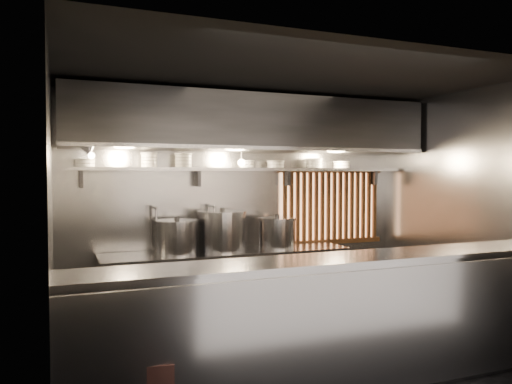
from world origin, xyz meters
TOP-DOWN VIEW (x-y plane):
  - floor at (0.00, 0.00)m, footprint 4.50×4.50m
  - ceiling at (0.00, 0.00)m, footprint 4.50×4.50m
  - wall_back at (0.00, 1.50)m, footprint 4.50×0.00m
  - wall_left at (-2.25, 0.00)m, footprint 0.00×3.00m
  - wall_right at (2.25, 0.00)m, footprint 0.00×3.00m
  - serving_counter at (0.00, -0.96)m, footprint 4.50×0.56m
  - cooking_bench at (-0.30, 1.13)m, footprint 3.00×0.70m
  - bowl_shelf at (0.00, 1.32)m, footprint 4.40×0.34m
  - exhaust_hood at (0.00, 1.10)m, footprint 4.40×0.81m
  - wood_screen at (1.30, 1.45)m, footprint 1.56×0.09m
  - faucet_left at (-1.15, 1.37)m, footprint 0.04×0.30m
  - faucet_right at (-0.45, 1.37)m, footprint 0.04×0.30m
  - heat_lamp at (-1.90, 0.85)m, footprint 0.25×0.35m
  - pendant_bulb at (-0.10, 1.20)m, footprint 0.09×0.09m
  - stock_pot_left at (-0.92, 1.11)m, footprint 0.58×0.58m
  - stock_pot_mid at (-0.36, 1.17)m, footprint 0.65×0.65m
  - stock_pot_right at (0.34, 1.12)m, footprint 0.57×0.57m
  - bowl_stack_0 at (-1.91, 1.32)m, footprint 0.23×0.23m
  - bowl_stack_1 at (-1.20, 1.32)m, footprint 0.20×0.20m
  - bowl_stack_2 at (-0.80, 1.32)m, footprint 0.22×0.22m
  - bowl_stack_3 at (0.01, 1.32)m, footprint 0.20×0.20m
  - bowl_stack_4 at (0.41, 1.32)m, footprint 0.23×0.23m
  - bowl_stack_5 at (0.97, 1.32)m, footprint 0.23×0.23m
  - bowl_stack_6 at (1.39, 1.32)m, footprint 0.23×0.23m

SIDE VIEW (x-z plane):
  - floor at x=0.00m, z-range 0.00..0.00m
  - cooking_bench at x=-0.30m, z-range 0.00..0.90m
  - serving_counter at x=0.00m, z-range 0.00..1.13m
  - stock_pot_right at x=0.34m, z-range 0.88..1.30m
  - stock_pot_left at x=-0.92m, z-range 0.88..1.31m
  - stock_pot_mid at x=-0.36m, z-range 0.88..1.40m
  - faucet_left at x=-1.15m, z-range 1.06..1.56m
  - faucet_right at x=-0.45m, z-range 1.06..1.56m
  - wood_screen at x=1.30m, z-range 0.86..1.90m
  - wall_back at x=0.00m, z-range -0.85..3.65m
  - wall_left at x=-2.25m, z-range -0.10..2.90m
  - wall_right at x=2.25m, z-range -0.10..2.90m
  - bowl_shelf at x=0.00m, z-range 1.86..1.90m
  - bowl_stack_6 at x=1.39m, z-range 1.90..1.99m
  - bowl_stack_0 at x=-1.91m, z-range 1.90..1.99m
  - bowl_stack_4 at x=0.41m, z-range 1.90..1.99m
  - bowl_stack_3 at x=0.01m, z-range 1.90..1.99m
  - pendant_bulb at x=-0.10m, z-range 1.87..2.05m
  - bowl_stack_5 at x=0.97m, z-range 1.90..2.03m
  - bowl_stack_2 at x=-0.80m, z-range 1.90..2.07m
  - bowl_stack_1 at x=-1.20m, z-range 1.90..2.07m
  - heat_lamp at x=-1.90m, z-range 1.97..2.17m
  - exhaust_hood at x=0.00m, z-range 2.10..2.75m
  - ceiling at x=0.00m, z-range 2.80..2.80m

